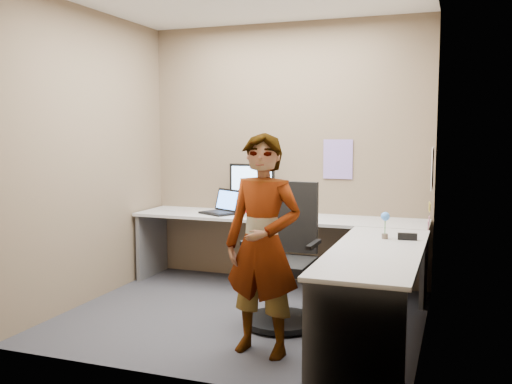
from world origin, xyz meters
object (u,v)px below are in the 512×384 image
at_px(office_chair, 283,268).
at_px(person, 263,245).
at_px(desk, 303,244).
at_px(monitor, 252,182).

relative_size(office_chair, person, 0.73).
bearing_deg(desk, person, -90.02).
bearing_deg(person, desk, 97.57).
xyz_separation_m(desk, office_chair, (-0.05, -0.45, -0.12)).
height_order(monitor, person, person).
bearing_deg(monitor, person, -70.54).
relative_size(monitor, office_chair, 0.42).
distance_m(desk, person, 1.12).
bearing_deg(monitor, office_chair, -61.69).
relative_size(desk, monitor, 6.19).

